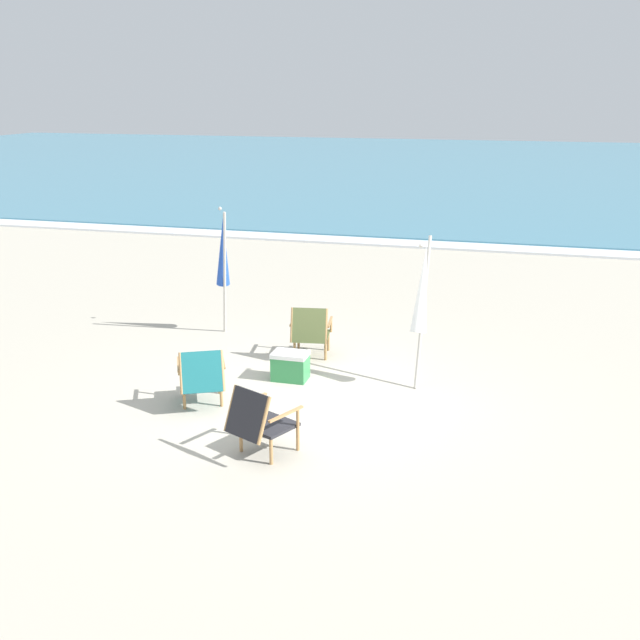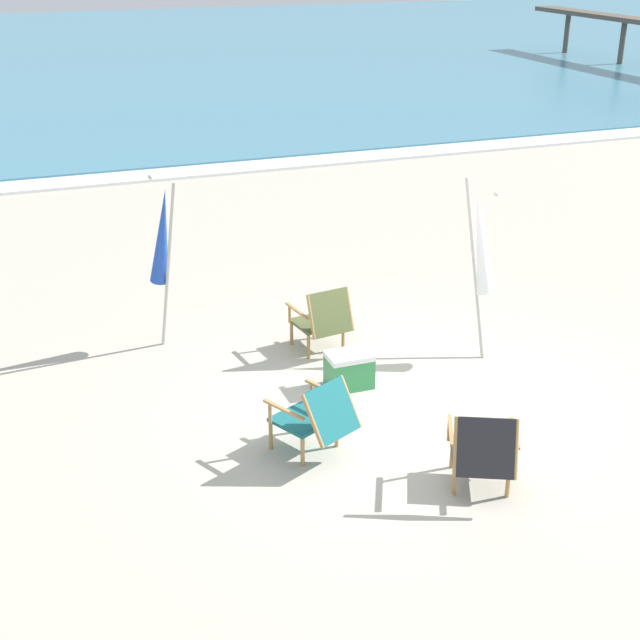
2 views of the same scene
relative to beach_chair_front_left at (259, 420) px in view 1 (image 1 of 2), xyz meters
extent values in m
plane|color=#B7AF9E|center=(0.12, 1.62, -0.43)|extent=(80.00, 80.00, 0.00)
cube|color=teal|center=(0.12, 32.47, -0.38)|extent=(80.00, 40.00, 0.10)
cube|color=white|center=(0.12, 12.17, -0.40)|extent=(80.00, 1.10, 0.06)
cube|color=#28282D|center=(0.06, 0.14, -0.11)|extent=(0.68, 0.66, 0.04)
cube|color=#28282D|center=(-0.08, -0.16, 0.13)|extent=(0.54, 0.41, 0.50)
cylinder|color=#AD7F4C|center=(-0.05, 0.43, -0.27)|extent=(0.04, 0.04, 0.32)
cylinder|color=#AD7F4C|center=(0.37, 0.23, -0.27)|extent=(0.04, 0.04, 0.32)
cylinder|color=#AD7F4C|center=(-0.24, 0.04, -0.27)|extent=(0.04, 0.04, 0.32)
cylinder|color=#AD7F4C|center=(0.18, -0.16, -0.27)|extent=(0.04, 0.04, 0.32)
cube|color=#AD7F4C|center=(-0.20, 0.24, 0.11)|extent=(0.26, 0.49, 0.02)
cylinder|color=#AD7F4C|center=(-0.12, 0.41, 0.00)|extent=(0.04, 0.04, 0.22)
cube|color=#AD7F4C|center=(0.31, 0.00, 0.11)|extent=(0.26, 0.49, 0.02)
cylinder|color=#AD7F4C|center=(0.39, 0.17, 0.00)|extent=(0.04, 0.04, 0.22)
cylinder|color=#AD7F4C|center=(-0.31, -0.06, 0.13)|extent=(0.13, 0.22, 0.50)
cylinder|color=#AD7F4C|center=(0.15, -0.27, 0.13)|extent=(0.13, 0.22, 0.50)
cube|color=#196066|center=(-1.23, 1.24, -0.11)|extent=(0.68, 0.66, 0.04)
cube|color=#196066|center=(-1.07, 0.91, 0.12)|extent=(0.57, 0.48, 0.47)
cylinder|color=#AD7F4C|center=(-1.54, 1.33, -0.27)|extent=(0.04, 0.04, 0.32)
cylinder|color=#AD7F4C|center=(-1.12, 1.54, -0.27)|extent=(0.04, 0.04, 0.32)
cylinder|color=#AD7F4C|center=(-1.35, 0.94, -0.27)|extent=(0.04, 0.04, 0.32)
cylinder|color=#AD7F4C|center=(-0.93, 1.15, -0.27)|extent=(0.04, 0.04, 0.32)
cube|color=#AD7F4C|center=(-1.47, 1.10, 0.11)|extent=(0.26, 0.49, 0.02)
cylinder|color=#AD7F4C|center=(-1.56, 1.27, 0.00)|extent=(0.04, 0.04, 0.22)
cube|color=#AD7F4C|center=(-0.97, 1.34, 0.11)|extent=(0.26, 0.49, 0.02)
cylinder|color=#AD7F4C|center=(-1.05, 1.51, 0.00)|extent=(0.04, 0.04, 0.22)
cylinder|color=#AD7F4C|center=(-1.30, 0.80, 0.12)|extent=(0.16, 0.28, 0.47)
cylinder|color=#AD7F4C|center=(-0.84, 1.02, 0.12)|extent=(0.16, 0.28, 0.47)
cube|color=#515B33|center=(-0.33, 3.32, -0.11)|extent=(0.59, 0.55, 0.04)
cube|color=#515B33|center=(-0.29, 3.01, 0.14)|extent=(0.52, 0.27, 0.51)
cylinder|color=#AD7F4C|center=(-0.60, 3.50, -0.27)|extent=(0.04, 0.04, 0.32)
cylinder|color=#AD7F4C|center=(-0.13, 3.57, -0.27)|extent=(0.04, 0.04, 0.32)
cylinder|color=#AD7F4C|center=(-0.53, 3.08, -0.27)|extent=(0.04, 0.04, 0.32)
cylinder|color=#AD7F4C|center=(-0.07, 3.15, -0.27)|extent=(0.04, 0.04, 0.32)
cube|color=#AD7F4C|center=(-0.61, 3.26, 0.11)|extent=(0.12, 0.53, 0.02)
cylinder|color=#AD7F4C|center=(-0.64, 3.45, 0.00)|extent=(0.04, 0.04, 0.22)
cube|color=#AD7F4C|center=(-0.05, 3.35, 0.11)|extent=(0.12, 0.53, 0.02)
cylinder|color=#AD7F4C|center=(-0.08, 3.53, 0.00)|extent=(0.04, 0.04, 0.22)
cylinder|color=#AD7F4C|center=(-0.54, 2.97, 0.14)|extent=(0.07, 0.20, 0.51)
cylinder|color=#AD7F4C|center=(-0.03, 3.05, 0.14)|extent=(0.07, 0.20, 0.51)
cylinder|color=#B7B2A8|center=(1.41, 2.74, 0.56)|extent=(0.08, 0.75, 1.99)
cone|color=white|center=(1.40, 2.61, 0.90)|extent=(0.25, 0.61, 1.16)
sphere|color=#B7B2A8|center=(1.39, 2.38, 1.55)|extent=(0.06, 0.06, 0.06)
cylinder|color=#B7B2A8|center=(-1.95, 3.90, 0.60)|extent=(0.26, 0.37, 2.07)
cone|color=blue|center=(-1.99, 3.95, 0.96)|extent=(0.41, 0.47, 1.18)
sphere|color=#B7B2A8|center=(-2.06, 4.05, 1.64)|extent=(0.06, 0.06, 0.06)
cube|color=#338C4C|center=(-0.35, 2.27, -0.26)|extent=(0.48, 0.34, 0.34)
cube|color=white|center=(-0.35, 2.27, -0.06)|extent=(0.49, 0.35, 0.06)
camera|label=1|loc=(2.59, -7.07, 3.48)|focal=42.00mm
camera|label=2|loc=(-3.65, -5.77, 4.17)|focal=50.00mm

